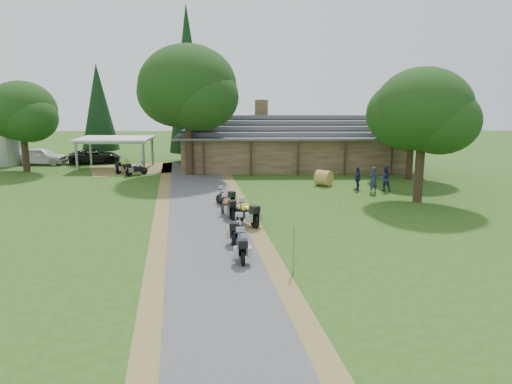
{
  "coord_description": "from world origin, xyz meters",
  "views": [
    {
      "loc": [
        1.82,
        -22.39,
        7.75
      ],
      "look_at": [
        2.22,
        5.61,
        1.6
      ],
      "focal_mm": 35.0,
      "sensor_mm": 36.0,
      "label": 1
    }
  ],
  "objects_px": {
    "silo": "(4,132)",
    "hay_bale": "(324,178)",
    "motorcycle_row_a": "(241,245)",
    "motorcycle_row_b": "(237,228)",
    "lodge": "(294,141)",
    "motorcycle_carport_a": "(123,166)",
    "car_white_sedan": "(42,154)",
    "motorcycle_row_e": "(225,197)",
    "motorcycle_row_c": "(247,212)",
    "motorcycle_row_d": "(228,206)",
    "motorcycle_carport_b": "(136,168)",
    "car_dark_suv": "(95,153)",
    "carport": "(116,153)"
  },
  "relations": [
    {
      "from": "car_white_sedan",
      "to": "motorcycle_row_e",
      "type": "height_order",
      "value": "car_white_sedan"
    },
    {
      "from": "carport",
      "to": "motorcycle_row_d",
      "type": "xyz_separation_m",
      "value": [
        10.95,
        -17.11,
        -0.77
      ]
    },
    {
      "from": "motorcycle_row_d",
      "to": "motorcycle_carport_a",
      "type": "height_order",
      "value": "motorcycle_row_d"
    },
    {
      "from": "lodge",
      "to": "silo",
      "type": "bearing_deg",
      "value": 177.03
    },
    {
      "from": "silo",
      "to": "lodge",
      "type": "bearing_deg",
      "value": -2.97
    },
    {
      "from": "lodge",
      "to": "motorcycle_row_e",
      "type": "bearing_deg",
      "value": -110.31
    },
    {
      "from": "silo",
      "to": "motorcycle_row_a",
      "type": "height_order",
      "value": "silo"
    },
    {
      "from": "car_white_sedan",
      "to": "motorcycle_row_c",
      "type": "height_order",
      "value": "car_white_sedan"
    },
    {
      "from": "motorcycle_row_b",
      "to": "motorcycle_carport_a",
      "type": "distance_m",
      "value": 21.99
    },
    {
      "from": "lodge",
      "to": "motorcycle_carport_a",
      "type": "xyz_separation_m",
      "value": [
        -15.18,
        -3.15,
        -1.86
      ]
    },
    {
      "from": "lodge",
      "to": "motorcycle_carport_b",
      "type": "distance_m",
      "value": 14.57
    },
    {
      "from": "motorcycle_row_a",
      "to": "motorcycle_row_e",
      "type": "height_order",
      "value": "motorcycle_row_a"
    },
    {
      "from": "motorcycle_row_e",
      "to": "hay_bale",
      "type": "relative_size",
      "value": 1.54
    },
    {
      "from": "carport",
      "to": "motorcycle_row_a",
      "type": "height_order",
      "value": "carport"
    },
    {
      "from": "silo",
      "to": "motorcycle_carport_b",
      "type": "distance_m",
      "value": 15.07
    },
    {
      "from": "motorcycle_row_d",
      "to": "motorcycle_carport_a",
      "type": "bearing_deg",
      "value": 12.0
    },
    {
      "from": "motorcycle_row_d",
      "to": "motorcycle_carport_a",
      "type": "relative_size",
      "value": 1.1
    },
    {
      "from": "silo",
      "to": "motorcycle_row_e",
      "type": "distance_m",
      "value": 27.66
    },
    {
      "from": "silo",
      "to": "motorcycle_row_b",
      "type": "relative_size",
      "value": 3.25
    },
    {
      "from": "lodge",
      "to": "motorcycle_row_b",
      "type": "height_order",
      "value": "lodge"
    },
    {
      "from": "motorcycle_carport_b",
      "to": "motorcycle_row_a",
      "type": "bearing_deg",
      "value": -104.03
    },
    {
      "from": "carport",
      "to": "motorcycle_row_a",
      "type": "relative_size",
      "value": 3.39
    },
    {
      "from": "motorcycle_row_b",
      "to": "motorcycle_row_c",
      "type": "bearing_deg",
      "value": -0.08
    },
    {
      "from": "silo",
      "to": "motorcycle_row_c",
      "type": "bearing_deg",
      "value": -42.2
    },
    {
      "from": "silo",
      "to": "hay_bale",
      "type": "bearing_deg",
      "value": -19.44
    },
    {
      "from": "motorcycle_row_e",
      "to": "car_white_sedan",
      "type": "bearing_deg",
      "value": 11.5
    },
    {
      "from": "car_white_sedan",
      "to": "motorcycle_carport_a",
      "type": "height_order",
      "value": "car_white_sedan"
    },
    {
      "from": "motorcycle_row_d",
      "to": "hay_bale",
      "type": "bearing_deg",
      "value": -58.98
    },
    {
      "from": "motorcycle_row_d",
      "to": "hay_bale",
      "type": "relative_size",
      "value": 1.61
    },
    {
      "from": "silo",
      "to": "hay_bale",
      "type": "relative_size",
      "value": 5.3
    },
    {
      "from": "car_dark_suv",
      "to": "motorcycle_row_c",
      "type": "distance_m",
      "value": 26.73
    },
    {
      "from": "motorcycle_row_a",
      "to": "motorcycle_carport_a",
      "type": "distance_m",
      "value": 24.49
    },
    {
      "from": "car_white_sedan",
      "to": "hay_bale",
      "type": "height_order",
      "value": "car_white_sedan"
    },
    {
      "from": "motorcycle_row_a",
      "to": "motorcycle_carport_b",
      "type": "relative_size",
      "value": 1.09
    },
    {
      "from": "silo",
      "to": "motorcycle_carport_a",
      "type": "xyz_separation_m",
      "value": [
        12.33,
        -4.58,
        -2.53
      ]
    },
    {
      "from": "carport",
      "to": "car_dark_suv",
      "type": "distance_m",
      "value": 4.42
    },
    {
      "from": "hay_bale",
      "to": "motorcycle_row_a",
      "type": "bearing_deg",
      "value": -110.45
    },
    {
      "from": "motorcycle_row_e",
      "to": "motorcycle_carport_a",
      "type": "height_order",
      "value": "motorcycle_row_e"
    },
    {
      "from": "silo",
      "to": "motorcycle_row_c",
      "type": "height_order",
      "value": "silo"
    },
    {
      "from": "lodge",
      "to": "motorcycle_row_a",
      "type": "height_order",
      "value": "lodge"
    },
    {
      "from": "silo",
      "to": "motorcycle_carport_a",
      "type": "relative_size",
      "value": 3.61
    },
    {
      "from": "motorcycle_row_c",
      "to": "car_white_sedan",
      "type": "bearing_deg",
      "value": 12.59
    },
    {
      "from": "hay_bale",
      "to": "car_dark_suv",
      "type": "bearing_deg",
      "value": 151.65
    },
    {
      "from": "motorcycle_row_a",
      "to": "car_dark_suv",
      "type": "bearing_deg",
      "value": 22.06
    },
    {
      "from": "motorcycle_row_d",
      "to": "motorcycle_row_e",
      "type": "xyz_separation_m",
      "value": [
        -0.26,
        2.54,
        -0.03
      ]
    },
    {
      "from": "motorcycle_row_d",
      "to": "motorcycle_row_e",
      "type": "height_order",
      "value": "motorcycle_row_d"
    },
    {
      "from": "motorcycle_row_a",
      "to": "motorcycle_row_b",
      "type": "xyz_separation_m",
      "value": [
        -0.23,
        2.69,
        -0.01
      ]
    },
    {
      "from": "motorcycle_row_a",
      "to": "motorcycle_carport_a",
      "type": "bearing_deg",
      "value": 19.64
    },
    {
      "from": "hay_bale",
      "to": "motorcycle_carport_b",
      "type": "bearing_deg",
      "value": 163.6
    },
    {
      "from": "motorcycle_row_c",
      "to": "motorcycle_row_e",
      "type": "xyz_separation_m",
      "value": [
        -1.41,
        4.24,
        -0.09
      ]
    }
  ]
}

